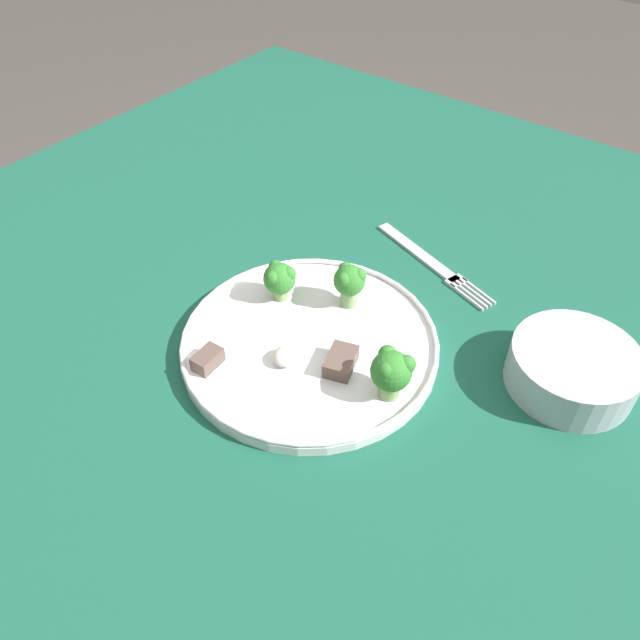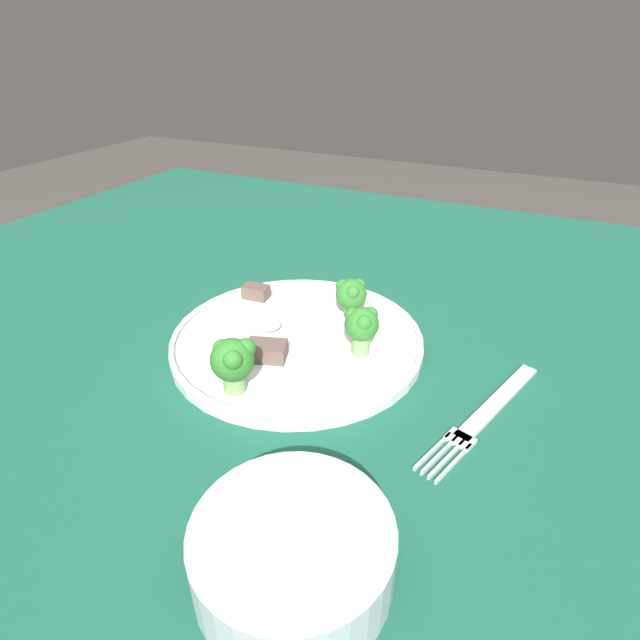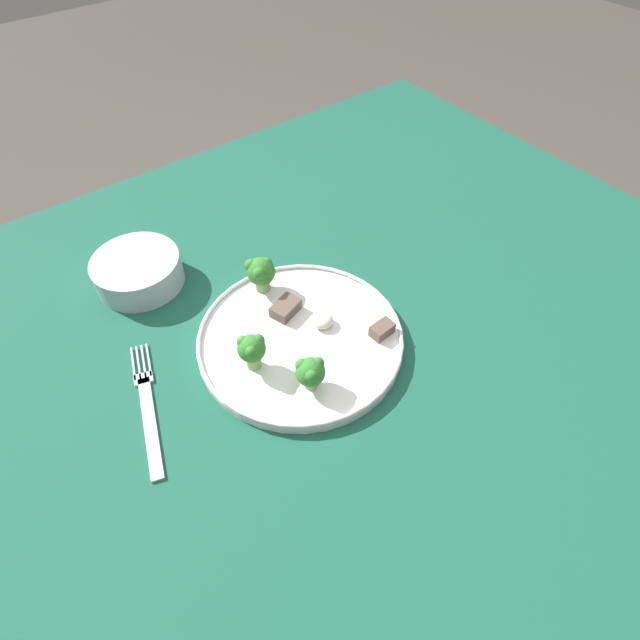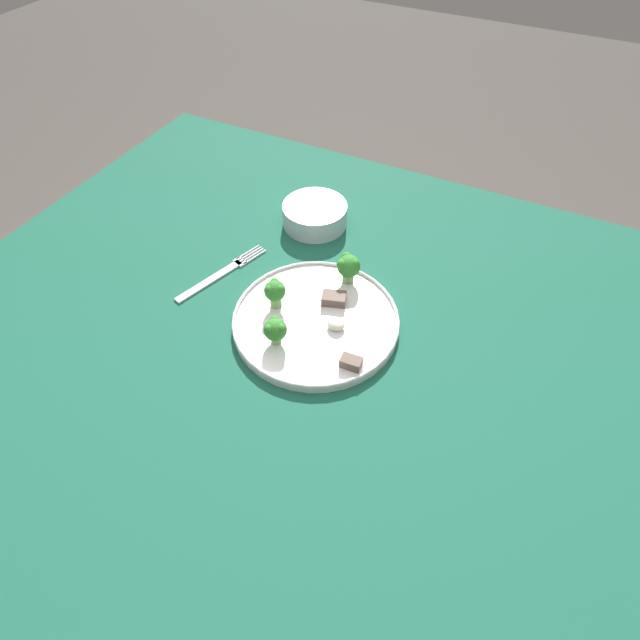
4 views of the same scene
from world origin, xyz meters
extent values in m
plane|color=#4C4742|center=(0.00, 0.00, 0.00)|extent=(8.00, 8.00, 0.00)
cube|color=#195642|center=(0.00, 0.00, 0.70)|extent=(1.35, 1.14, 0.03)
cylinder|color=brown|center=(0.61, -0.51, 0.34)|extent=(0.06, 0.06, 0.68)
cylinder|color=white|center=(-0.01, 0.05, 0.72)|extent=(0.28, 0.28, 0.01)
torus|color=white|center=(-0.01, 0.05, 0.73)|extent=(0.28, 0.28, 0.01)
cube|color=silver|center=(-0.23, 0.06, 0.71)|extent=(0.06, 0.14, 0.00)
cube|color=silver|center=(-0.21, 0.12, 0.71)|extent=(0.03, 0.02, 0.00)
cube|color=silver|center=(-0.19, 0.15, 0.71)|extent=(0.02, 0.05, 0.00)
cube|color=silver|center=(-0.20, 0.15, 0.71)|extent=(0.02, 0.05, 0.00)
cube|color=silver|center=(-0.20, 0.15, 0.71)|extent=(0.02, 0.05, 0.00)
cube|color=silver|center=(-0.21, 0.15, 0.71)|extent=(0.02, 0.05, 0.00)
cylinder|color=#B7BCC6|center=(-0.14, 0.29, 0.73)|extent=(0.13, 0.13, 0.05)
cylinder|color=silver|center=(-0.14, 0.29, 0.73)|extent=(0.11, 0.11, 0.03)
cylinder|color=#7FA866|center=(-0.09, 0.05, 0.74)|extent=(0.02, 0.02, 0.02)
sphere|color=#337F2D|center=(-0.09, 0.05, 0.76)|extent=(0.04, 0.04, 0.04)
sphere|color=#337F2D|center=(-0.07, 0.05, 0.77)|extent=(0.02, 0.02, 0.02)
sphere|color=#337F2D|center=(-0.09, 0.06, 0.77)|extent=(0.02, 0.02, 0.02)
sphere|color=#337F2D|center=(-0.09, 0.04, 0.77)|extent=(0.02, 0.02, 0.02)
cylinder|color=#7FA866|center=(0.00, 0.16, 0.73)|extent=(0.02, 0.02, 0.02)
sphere|color=#337F2D|center=(0.00, 0.16, 0.76)|extent=(0.04, 0.04, 0.04)
sphere|color=#337F2D|center=(0.01, 0.16, 0.77)|extent=(0.02, 0.02, 0.02)
sphere|color=#337F2D|center=(-0.01, 0.17, 0.77)|extent=(0.02, 0.02, 0.02)
sphere|color=#337F2D|center=(-0.01, 0.15, 0.77)|extent=(0.02, 0.02, 0.02)
cylinder|color=#7FA866|center=(-0.05, -0.02, 0.73)|extent=(0.02, 0.02, 0.02)
sphere|color=#337F2D|center=(-0.05, -0.02, 0.75)|extent=(0.04, 0.04, 0.04)
sphere|color=#337F2D|center=(-0.03, -0.02, 0.76)|extent=(0.02, 0.02, 0.02)
sphere|color=#337F2D|center=(-0.05, -0.01, 0.76)|extent=(0.02, 0.02, 0.02)
sphere|color=#337F2D|center=(-0.05, -0.03, 0.76)|extent=(0.02, 0.02, 0.02)
cube|color=brown|center=(0.00, 0.10, 0.73)|extent=(0.05, 0.04, 0.02)
cube|color=brown|center=(0.08, -0.01, 0.73)|extent=(0.03, 0.02, 0.02)
ellipsoid|color=silver|center=(0.03, 0.05, 0.73)|extent=(0.03, 0.03, 0.02)
camera|label=1|loc=(0.36, 0.35, 1.21)|focal=35.00mm
camera|label=2|loc=(-0.24, 0.47, 1.02)|focal=28.00mm
camera|label=3|loc=(-0.25, -0.31, 1.25)|focal=28.00mm
camera|label=4|loc=(0.24, -0.45, 1.35)|focal=28.00mm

